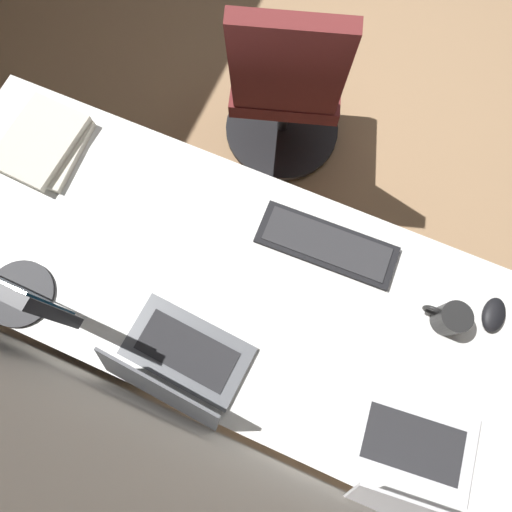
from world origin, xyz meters
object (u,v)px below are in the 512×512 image
at_px(keyboard_main, 327,245).
at_px(mouse_main, 494,315).
at_px(laptop_left, 177,366).
at_px(coffee_mug, 450,318).
at_px(laptop_leftmost, 413,471).
at_px(office_chair, 286,88).
at_px(drawer_pedestal, 163,282).
at_px(book_stack_near, 44,144).

relative_size(keyboard_main, mouse_main, 4.08).
relative_size(laptop_left, coffee_mug, 2.81).
height_order(laptop_leftmost, office_chair, office_chair).
height_order(laptop_left, coffee_mug, laptop_left).
bearing_deg(drawer_pedestal, office_chair, -97.97).
relative_size(laptop_leftmost, book_stack_near, 1.22).
xyz_separation_m(laptop_left, coffee_mug, (-0.65, -0.42, -0.00)).
xyz_separation_m(keyboard_main, coffee_mug, (-0.39, 0.08, 0.03)).
bearing_deg(laptop_left, book_stack_near, -33.02).
distance_m(book_stack_near, office_chair, 0.95).
xyz_separation_m(drawer_pedestal, coffee_mug, (-0.90, -0.17, 0.43)).
bearing_deg(book_stack_near, office_chair, -128.46).
distance_m(laptop_left, office_chair, 1.21).
relative_size(laptop_left, office_chair, 0.37).
distance_m(drawer_pedestal, keyboard_main, 0.69).
distance_m(laptop_leftmost, book_stack_near, 1.43).
xyz_separation_m(keyboard_main, mouse_main, (-0.51, 0.01, 0.01)).
bearing_deg(laptop_left, drawer_pedestal, -43.85).
distance_m(keyboard_main, office_chair, 0.81).
height_order(drawer_pedestal, book_stack_near, book_stack_near).
relative_size(drawer_pedestal, laptop_leftmost, 1.95).
xyz_separation_m(laptop_leftmost, coffee_mug, (0.02, -0.42, -0.01)).
height_order(laptop_left, book_stack_near, laptop_left).
bearing_deg(mouse_main, laptop_leftmost, 78.48).
xyz_separation_m(laptop_left, office_chair, (0.13, -1.16, -0.32)).
xyz_separation_m(laptop_leftmost, keyboard_main, (0.42, -0.49, -0.04)).
distance_m(mouse_main, coffee_mug, 0.14).
bearing_deg(coffee_mug, keyboard_main, -11.12).
relative_size(drawer_pedestal, book_stack_near, 2.37).
bearing_deg(office_chair, drawer_pedestal, 82.03).
distance_m(laptop_left, keyboard_main, 0.56).
distance_m(drawer_pedestal, office_chair, 0.93).
xyz_separation_m(mouse_main, coffee_mug, (0.12, 0.07, 0.03)).
relative_size(keyboard_main, coffee_mug, 3.29).
bearing_deg(book_stack_near, drawer_pedestal, 155.04).
distance_m(drawer_pedestal, laptop_left, 0.56).
bearing_deg(office_chair, mouse_main, 143.23).
bearing_deg(coffee_mug, drawer_pedestal, 10.76).
xyz_separation_m(drawer_pedestal, office_chair, (-0.13, -0.91, 0.11)).
distance_m(mouse_main, office_chair, 1.16).
height_order(drawer_pedestal, keyboard_main, keyboard_main).
height_order(laptop_leftmost, mouse_main, laptop_leftmost).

